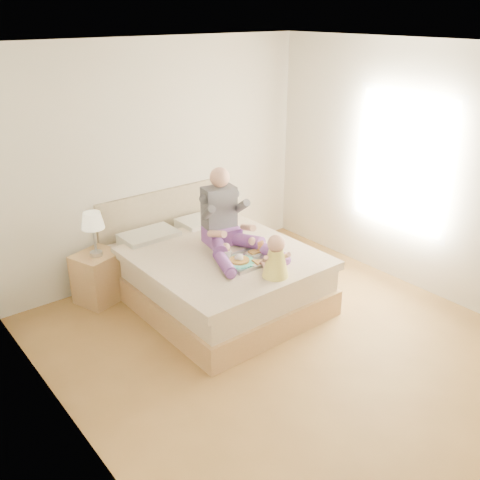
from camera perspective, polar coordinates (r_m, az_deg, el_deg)
room at (r=4.68m, az=5.34°, el=5.22°), size 4.02×4.22×2.71m
bed at (r=5.86m, az=-2.95°, el=-3.42°), size 1.70×2.18×1.00m
nightstand at (r=6.03m, az=-14.85°, el=-3.86°), size 0.56×0.53×0.56m
lamp at (r=5.73m, az=-15.44°, el=1.76°), size 0.24×0.24×0.49m
adult at (r=5.66m, az=-1.40°, el=1.66°), size 0.73×1.10×0.86m
tray at (r=5.41m, az=0.82°, el=-1.94°), size 0.53×0.42×0.15m
baby at (r=5.08m, az=3.79°, el=-2.06°), size 0.30×0.38×0.42m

